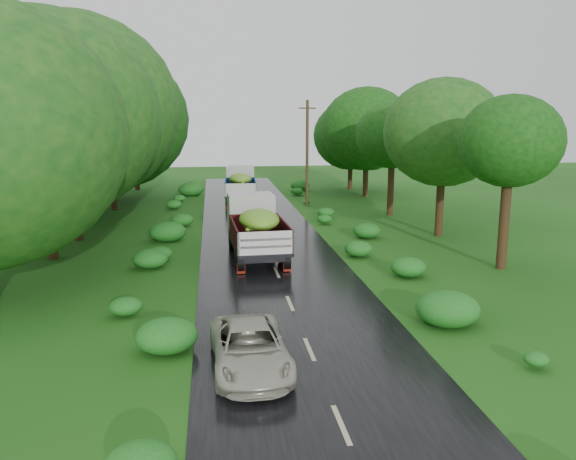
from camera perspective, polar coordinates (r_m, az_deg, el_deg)
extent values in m
plane|color=#15460F|center=(16.24, 2.18, -12.05)|extent=(120.00, 120.00, 0.00)
cube|color=black|center=(20.86, -0.18, -6.60)|extent=(6.50, 80.00, 0.02)
cube|color=#BFB78C|center=(12.73, 5.43, -19.06)|extent=(0.12, 1.60, 0.00)
cube|color=#BFB78C|center=(16.23, 2.18, -11.98)|extent=(0.12, 1.60, 0.00)
cube|color=#BFB78C|center=(19.92, 0.20, -7.45)|extent=(0.12, 1.60, 0.00)
cube|color=#BFB78C|center=(23.71, -1.13, -4.34)|extent=(0.12, 1.60, 0.00)
cube|color=#BFB78C|center=(27.56, -2.09, -2.10)|extent=(0.12, 1.60, 0.00)
cube|color=#BFB78C|center=(31.44, -2.80, -0.40)|extent=(0.12, 1.60, 0.00)
cube|color=#BFB78C|center=(35.36, -3.36, 0.92)|extent=(0.12, 1.60, 0.00)
cube|color=#BFB78C|center=(39.29, -3.81, 1.97)|extent=(0.12, 1.60, 0.00)
cube|color=#BFB78C|center=(43.23, -4.18, 2.84)|extent=(0.12, 1.60, 0.00)
cube|color=#BFB78C|center=(47.18, -4.48, 3.56)|extent=(0.12, 1.60, 0.00)
cube|color=#BFB78C|center=(51.14, -4.74, 4.17)|extent=(0.12, 1.60, 0.00)
cube|color=#BFB78C|center=(55.11, -4.96, 4.69)|extent=(0.12, 1.60, 0.00)
cube|color=black|center=(26.03, -3.22, -1.49)|extent=(1.98, 5.75, 0.28)
cylinder|color=black|center=(27.97, -5.72, -0.93)|extent=(0.33, 1.02, 1.01)
cylinder|color=black|center=(28.18, -1.75, -0.78)|extent=(0.33, 1.02, 1.01)
cylinder|color=black|center=(24.72, -5.10, -2.57)|extent=(0.33, 1.02, 1.01)
cylinder|color=black|center=(24.95, -0.62, -2.39)|extent=(0.33, 1.02, 1.01)
cylinder|color=black|center=(23.72, -4.88, -3.17)|extent=(0.33, 1.02, 1.01)
cylinder|color=black|center=(23.97, -0.21, -2.97)|extent=(0.33, 1.02, 1.01)
cube|color=maroon|center=(23.45, -4.79, -3.90)|extent=(0.34, 0.05, 0.45)
cube|color=maroon|center=(23.70, -0.07, -3.70)|extent=(0.34, 0.05, 0.45)
cube|color=silver|center=(28.02, -3.81, 1.73)|extent=(2.31, 2.01, 1.92)
cube|color=black|center=(24.95, -2.93, -1.53)|extent=(2.50, 4.43, 0.16)
cube|color=#470C10|center=(24.72, -5.51, -0.36)|extent=(0.27, 4.34, 0.96)
cube|color=#470C10|center=(24.99, -0.39, -0.18)|extent=(0.27, 4.34, 0.96)
cube|color=#470C10|center=(26.91, -3.51, 0.64)|extent=(2.32, 0.18, 0.96)
cube|color=silver|center=(22.77, -2.26, -1.34)|extent=(2.32, 0.18, 0.96)
ellipsoid|color=#4B8919|center=(24.72, -2.95, 1.10)|extent=(2.10, 3.72, 1.01)
cube|color=black|center=(42.92, -4.84, 3.59)|extent=(1.95, 5.57, 0.27)
cylinder|color=black|center=(44.93, -6.06, 3.73)|extent=(0.32, 0.99, 0.98)
cylinder|color=black|center=(44.93, -3.64, 3.77)|extent=(0.32, 0.99, 0.98)
cylinder|color=black|center=(41.71, -6.14, 3.14)|extent=(0.32, 0.99, 0.98)
cylinder|color=black|center=(41.71, -3.53, 3.18)|extent=(0.32, 0.99, 0.98)
cylinder|color=black|center=(40.72, -6.16, 2.93)|extent=(0.32, 0.99, 0.98)
cylinder|color=black|center=(40.72, -3.50, 2.98)|extent=(0.32, 0.99, 0.98)
cube|color=maroon|center=(40.43, -6.17, 2.56)|extent=(0.33, 0.06, 0.44)
cube|color=maroon|center=(40.43, -3.48, 2.61)|extent=(0.33, 0.06, 0.44)
cube|color=silver|center=(44.97, -4.87, 5.32)|extent=(2.24, 1.96, 1.85)
cube|color=black|center=(41.87, -4.84, 3.69)|extent=(2.45, 4.30, 0.16)
cube|color=navy|center=(41.82, -6.34, 4.40)|extent=(0.28, 4.20, 0.93)
cube|color=navy|center=(41.82, -3.37, 4.45)|extent=(0.28, 4.20, 0.93)
cube|color=navy|center=(43.85, -4.86, 4.76)|extent=(2.25, 0.19, 0.93)
cube|color=silver|center=(39.76, -4.85, 4.07)|extent=(2.25, 0.19, 0.93)
ellipsoid|color=#4B8919|center=(41.74, -4.87, 5.22)|extent=(2.06, 3.61, 0.98)
imported|color=#B6B2A1|center=(14.86, -3.89, -11.87)|extent=(2.09, 4.24, 1.16)
cylinder|color=#382616|center=(40.94, 1.96, 7.72)|extent=(0.27, 0.27, 7.63)
cube|color=#382616|center=(40.86, 1.99, 12.27)|extent=(1.29, 0.54, 0.10)
cylinder|color=black|center=(27.61, -23.29, 4.73)|extent=(0.46, 0.46, 7.37)
ellipsoid|color=#0C400D|center=(27.47, -23.75, 10.53)|extent=(4.56, 4.56, 4.10)
cylinder|color=black|center=(31.42, -20.89, 5.34)|extent=(0.45, 0.45, 7.08)
ellipsoid|color=#0C400D|center=(31.28, -21.25, 10.24)|extent=(4.32, 4.32, 3.89)
cylinder|color=black|center=(37.46, -20.62, 6.87)|extent=(0.47, 0.47, 7.91)
ellipsoid|color=#0C400D|center=(37.38, -20.95, 11.47)|extent=(5.06, 5.06, 4.56)
cylinder|color=black|center=(41.10, -17.49, 7.06)|extent=(0.46, 0.46, 7.41)
ellipsoid|color=#0C400D|center=(41.01, -17.73, 10.98)|extent=(3.16, 3.16, 2.84)
cylinder|color=black|center=(45.91, -17.45, 7.28)|extent=(0.45, 0.45, 7.11)
ellipsoid|color=#0C400D|center=(45.81, -17.66, 10.65)|extent=(4.90, 4.90, 4.41)
cylinder|color=black|center=(52.16, -15.27, 8.26)|extent=(0.47, 0.47, 7.87)
ellipsoid|color=#0C400D|center=(52.10, -15.44, 11.54)|extent=(4.32, 4.32, 3.89)
cylinder|color=black|center=(25.52, 21.27, 3.10)|extent=(0.43, 0.43, 6.22)
ellipsoid|color=#124B17|center=(25.32, 21.66, 8.40)|extent=(2.93, 2.93, 2.64)
cylinder|color=black|center=(31.69, 15.30, 5.13)|extent=(0.43, 0.43, 6.42)
ellipsoid|color=#124B17|center=(31.53, 15.54, 9.54)|extent=(3.59, 3.59, 3.23)
cylinder|color=black|center=(37.77, 10.46, 6.00)|extent=(0.42, 0.42, 6.02)
ellipsoid|color=#124B17|center=(37.63, 10.59, 9.47)|extent=(3.11, 3.11, 2.80)
cylinder|color=black|center=(46.55, 7.93, 7.21)|extent=(0.43, 0.43, 6.24)
ellipsoid|color=#124B17|center=(46.44, 8.02, 10.13)|extent=(3.86, 3.86, 3.48)
cylinder|color=black|center=(51.25, 6.37, 7.19)|extent=(0.41, 0.41, 5.46)
ellipsoid|color=#124B17|center=(51.14, 6.42, 9.51)|extent=(3.69, 3.69, 3.32)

